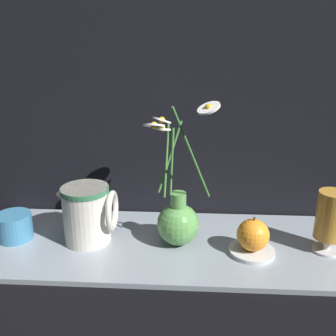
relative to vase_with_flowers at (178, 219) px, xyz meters
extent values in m
plane|color=black|center=(-0.03, 0.00, -0.08)|extent=(6.00, 6.00, 0.00)
cube|color=gray|center=(-0.03, 0.00, -0.07)|extent=(0.89, 0.33, 0.01)
cube|color=black|center=(-0.03, 0.18, 0.47)|extent=(1.39, 0.02, 1.10)
sphere|color=#59994C|center=(0.00, 0.00, -0.02)|extent=(0.10, 0.10, 0.10)
cylinder|color=#59994C|center=(0.00, 0.00, 0.04)|extent=(0.04, 0.04, 0.04)
cylinder|color=#3D7A33|center=(-0.02, 0.03, 0.14)|extent=(0.06, 0.05, 0.16)
cylinder|color=white|center=(-0.04, 0.05, 0.22)|extent=(0.06, 0.06, 0.02)
sphere|color=gold|center=(-0.04, 0.05, 0.22)|extent=(0.02, 0.02, 0.02)
cylinder|color=#3D7A33|center=(-0.01, 0.00, 0.14)|extent=(0.01, 0.04, 0.15)
cylinder|color=white|center=(-0.03, 0.01, 0.21)|extent=(0.04, 0.04, 0.01)
sphere|color=gold|center=(-0.03, 0.01, 0.21)|extent=(0.01, 0.01, 0.01)
cylinder|color=#3D7A33|center=(0.03, -0.04, 0.17)|extent=(0.09, 0.06, 0.21)
cylinder|color=white|center=(0.06, -0.08, 0.28)|extent=(0.06, 0.06, 0.02)
sphere|color=gold|center=(0.06, -0.08, 0.28)|extent=(0.02, 0.02, 0.02)
cylinder|color=#3D7A33|center=(-0.03, 0.00, 0.14)|extent=(0.01, 0.06, 0.16)
cylinder|color=white|center=(-0.05, 0.01, 0.22)|extent=(0.05, 0.05, 0.02)
sphere|color=gold|center=(-0.05, 0.01, 0.22)|extent=(0.02, 0.02, 0.02)
cylinder|color=teal|center=(-0.40, 0.00, -0.03)|extent=(0.08, 0.08, 0.06)
cylinder|color=beige|center=(-0.22, 0.00, 0.00)|extent=(0.11, 0.11, 0.14)
cylinder|color=#33724C|center=(-0.22, 0.00, 0.07)|extent=(0.11, 0.11, 0.01)
torus|color=beige|center=(-0.15, 0.00, 0.02)|extent=(0.01, 0.10, 0.10)
cone|color=beige|center=(-0.26, 0.00, 0.06)|extent=(0.04, 0.03, 0.04)
cylinder|color=silver|center=(0.34, -0.01, -0.06)|extent=(0.06, 0.06, 0.01)
cylinder|color=silver|center=(0.34, -0.01, -0.05)|extent=(0.02, 0.02, 0.03)
cylinder|color=#B77F2D|center=(0.34, -0.01, 0.03)|extent=(0.07, 0.07, 0.11)
cylinder|color=silver|center=(0.17, -0.03, -0.06)|extent=(0.10, 0.10, 0.01)
sphere|color=orange|center=(0.17, -0.03, -0.02)|extent=(0.07, 0.07, 0.07)
cylinder|color=#4C3819|center=(0.17, -0.03, 0.02)|extent=(0.00, 0.00, 0.01)
camera|label=1|loc=(0.02, -0.78, 0.40)|focal=40.00mm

